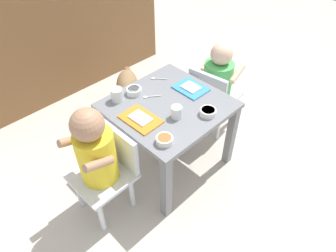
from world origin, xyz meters
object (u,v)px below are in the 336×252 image
food_tray_right (191,88)px  dog (127,88)px  veggie_bowl_near (208,112)px  dining_table (168,115)px  spoon_by_right_tray (157,79)px  cereal_bowl_right_side (134,91)px  water_cup_left (117,95)px  spoon_by_left_tray (150,97)px  food_tray_left (141,119)px  cereal_bowl_left_side (164,140)px  seated_child_left (97,153)px  seated_child_right (217,79)px  water_cup_right (177,113)px

food_tray_right → dog: bearing=94.3°
dog → veggie_bowl_near: bearing=-94.6°
dining_table → spoon_by_right_tray: 0.26m
dog → veggie_bowl_near: (-0.06, -0.77, 0.27)m
cereal_bowl_right_side → spoon_by_right_tray: (0.19, 0.01, -0.02)m
water_cup_left → veggie_bowl_near: size_ratio=0.85×
dining_table → water_cup_left: (-0.17, 0.22, 0.11)m
dining_table → spoon_by_left_tray: 0.14m
dog → water_cup_left: size_ratio=5.17×
dining_table → water_cup_left: size_ratio=8.29×
food_tray_left → cereal_bowl_left_side: cereal_bowl_left_side is taller
seated_child_left → spoon_by_left_tray: size_ratio=7.91×
seated_child_right → dog: seated_child_right is taller
food_tray_left → cereal_bowl_left_side: bearing=-97.3°
spoon_by_right_tray → food_tray_left: bearing=-146.2°
water_cup_right → spoon_by_right_tray: (0.17, 0.32, -0.02)m
spoon_by_left_tray → seated_child_right: bearing=-10.7°
seated_child_right → dog: bearing=119.9°
seated_child_left → food_tray_left: (0.27, 0.00, 0.04)m
veggie_bowl_near → spoon_by_right_tray: veggie_bowl_near is taller
water_cup_right → seated_child_left: bearing=165.5°
water_cup_left → spoon_by_left_tray: (0.14, -0.10, -0.03)m
seated_child_left → water_cup_left: size_ratio=9.57×
water_cup_left → cereal_bowl_left_side: (-0.04, -0.41, -0.01)m
cereal_bowl_left_side → dog: bearing=64.5°
water_cup_left → water_cup_right: size_ratio=1.12×
seated_child_left → spoon_by_right_tray: seated_child_left is taller
seated_child_left → cereal_bowl_left_side: size_ratio=8.54×
water_cup_left → spoon_by_left_tray: size_ratio=0.83×
food_tray_right → water_cup_right: size_ratio=2.79×
veggie_bowl_near → cereal_bowl_left_side: size_ratio=1.05×
seated_child_right → food_tray_right: size_ratio=3.50×
food_tray_left → cereal_bowl_right_side: size_ratio=2.49×
dining_table → seated_child_left: size_ratio=0.87×
dining_table → cereal_bowl_left_side: size_ratio=7.40×
cereal_bowl_left_side → food_tray_left: bearing=82.7°
spoon_by_right_tray → cereal_bowl_right_side: bearing=-175.6°
cereal_bowl_left_side → cereal_bowl_right_side: bearing=69.5°
dog → cereal_bowl_right_side: cereal_bowl_right_side is taller
water_cup_right → veggie_bowl_near: (0.13, -0.10, -0.01)m
food_tray_left → water_cup_left: water_cup_left is taller
seated_child_left → cereal_bowl_left_side: seated_child_left is taller
veggie_bowl_near → spoon_by_right_tray: (0.04, 0.42, -0.01)m
spoon_by_right_tray → seated_child_right: bearing=-29.7°
cereal_bowl_left_side → spoon_by_right_tray: (0.34, 0.41, -0.01)m
seated_child_left → water_cup_left: (0.29, 0.22, 0.07)m
spoon_by_right_tray → seated_child_left: bearing=-160.0°
food_tray_left → water_cup_left: 0.21m
spoon_by_left_tray → veggie_bowl_near: bearing=-70.7°
dining_table → food_tray_left: size_ratio=2.85×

